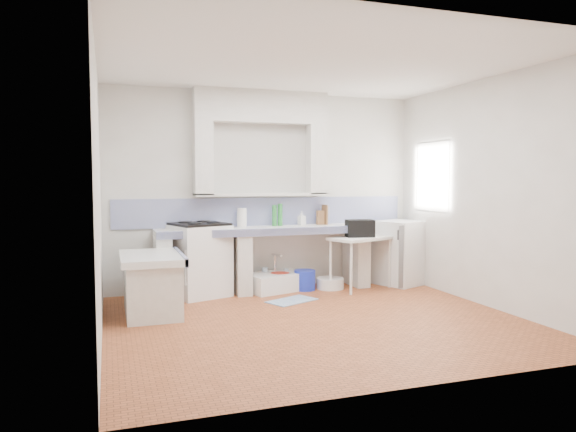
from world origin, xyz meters
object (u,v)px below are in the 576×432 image
object	(u,v)px
stove	(200,260)
side_table	(360,263)
fridge	(400,252)
sink	(279,283)

from	to	relation	value
stove	side_table	size ratio (longest dim) A/B	1.06
stove	fridge	size ratio (longest dim) A/B	1.01
fridge	side_table	bearing A→B (deg)	168.08
stove	sink	size ratio (longest dim) A/B	1.04
side_table	sink	bearing A→B (deg)	145.70
sink	fridge	size ratio (longest dim) A/B	0.97
sink	side_table	bearing A→B (deg)	-31.11
stove	side_table	distance (m)	2.27
side_table	fridge	bearing A→B (deg)	-10.40
stove	side_table	xyz separation A→B (m)	(2.25, -0.28, -0.10)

